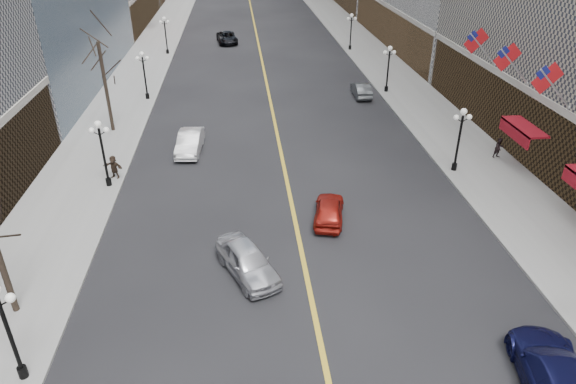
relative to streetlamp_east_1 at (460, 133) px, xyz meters
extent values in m
cube|color=gray|center=(2.20, 40.00, -2.83)|extent=(6.00, 230.00, 0.15)
cube|color=gray|center=(-25.80, 40.00, -2.83)|extent=(6.00, 230.00, 0.15)
cube|color=gold|center=(-11.80, 50.00, -2.89)|extent=(0.25, 200.00, 0.02)
cube|color=#4C3F33|center=(6.60, -1.00, -0.30)|extent=(2.80, 41.00, 5.00)
cube|color=#4C3F33|center=(6.60, 38.00, -0.30)|extent=(2.80, 35.00, 5.00)
cube|color=#4C3F33|center=(-30.20, 57.00, -0.30)|extent=(2.80, 29.00, 5.00)
cylinder|color=black|center=(0.00, 0.00, -2.50)|extent=(0.36, 0.36, 0.50)
cylinder|color=black|center=(0.00, 0.00, -0.75)|extent=(0.16, 0.16, 4.00)
sphere|color=white|center=(0.00, 0.00, 1.55)|extent=(0.44, 0.44, 0.44)
sphere|color=white|center=(-0.45, 0.00, 1.15)|extent=(0.36, 0.36, 0.36)
sphere|color=white|center=(0.45, 0.00, 1.15)|extent=(0.36, 0.36, 0.36)
cylinder|color=black|center=(0.00, 18.00, -2.50)|extent=(0.36, 0.36, 0.50)
cylinder|color=black|center=(0.00, 18.00, -0.75)|extent=(0.16, 0.16, 4.00)
sphere|color=white|center=(0.00, 18.00, 1.55)|extent=(0.44, 0.44, 0.44)
sphere|color=white|center=(-0.45, 18.00, 1.15)|extent=(0.36, 0.36, 0.36)
sphere|color=white|center=(0.45, 18.00, 1.15)|extent=(0.36, 0.36, 0.36)
cylinder|color=black|center=(0.00, 36.00, -2.50)|extent=(0.36, 0.36, 0.50)
cylinder|color=black|center=(0.00, 36.00, -0.75)|extent=(0.16, 0.16, 4.00)
sphere|color=white|center=(0.00, 36.00, 1.55)|extent=(0.44, 0.44, 0.44)
sphere|color=white|center=(-0.45, 36.00, 1.15)|extent=(0.36, 0.36, 0.36)
sphere|color=white|center=(0.45, 36.00, 1.15)|extent=(0.36, 0.36, 0.36)
cylinder|color=black|center=(-23.60, -16.00, -2.50)|extent=(0.36, 0.36, 0.50)
cylinder|color=black|center=(-23.60, -16.00, -0.75)|extent=(0.16, 0.16, 4.00)
sphere|color=white|center=(-23.15, -16.00, 1.15)|extent=(0.36, 0.36, 0.36)
cylinder|color=black|center=(-23.60, 0.00, -2.50)|extent=(0.36, 0.36, 0.50)
cylinder|color=black|center=(-23.60, 0.00, -0.75)|extent=(0.16, 0.16, 4.00)
sphere|color=white|center=(-23.60, 0.00, 1.55)|extent=(0.44, 0.44, 0.44)
sphere|color=white|center=(-24.05, 0.00, 1.15)|extent=(0.36, 0.36, 0.36)
sphere|color=white|center=(-23.15, 0.00, 1.15)|extent=(0.36, 0.36, 0.36)
cylinder|color=black|center=(-23.60, 18.00, -2.50)|extent=(0.36, 0.36, 0.50)
cylinder|color=black|center=(-23.60, 18.00, -0.75)|extent=(0.16, 0.16, 4.00)
sphere|color=white|center=(-23.60, 18.00, 1.55)|extent=(0.44, 0.44, 0.44)
sphere|color=white|center=(-24.05, 18.00, 1.15)|extent=(0.36, 0.36, 0.36)
sphere|color=white|center=(-23.15, 18.00, 1.15)|extent=(0.36, 0.36, 0.36)
cylinder|color=black|center=(-23.60, 36.00, -2.50)|extent=(0.36, 0.36, 0.50)
cylinder|color=black|center=(-23.60, 36.00, -0.75)|extent=(0.16, 0.16, 4.00)
sphere|color=white|center=(-23.60, 36.00, 1.55)|extent=(0.44, 0.44, 0.44)
sphere|color=white|center=(-24.05, 36.00, 1.15)|extent=(0.36, 0.36, 0.36)
sphere|color=white|center=(-23.15, 36.00, 1.15)|extent=(0.36, 0.36, 0.36)
cylinder|color=#B2B2B7|center=(4.00, -3.00, 3.90)|extent=(2.49, 0.12, 2.49)
cube|color=red|center=(3.35, -3.00, 4.55)|extent=(1.94, 0.04, 1.94)
cube|color=navy|center=(3.00, -3.00, 4.90)|extent=(0.88, 0.06, 0.88)
cylinder|color=#B2B2B7|center=(4.00, 2.00, 3.90)|extent=(2.49, 0.12, 2.49)
cube|color=red|center=(3.35, 2.00, 4.55)|extent=(1.94, 0.04, 1.94)
cube|color=navy|center=(3.00, 2.00, 4.90)|extent=(0.88, 0.06, 0.88)
cylinder|color=#B2B2B7|center=(4.00, 7.00, 3.90)|extent=(2.49, 0.12, 2.49)
cube|color=red|center=(3.35, 7.00, 4.55)|extent=(1.94, 0.04, 1.94)
cube|color=navy|center=(3.00, 7.00, 4.90)|extent=(0.88, 0.06, 0.88)
cube|color=maroon|center=(4.50, 0.00, 0.30)|extent=(1.40, 4.00, 0.15)
cube|color=maroon|center=(3.85, 0.00, -0.10)|extent=(0.10, 4.00, 0.90)
cylinder|color=#2D231C|center=(-25.30, 10.00, 0.85)|extent=(0.28, 0.28, 7.20)
imported|color=#B3B4BB|center=(-14.72, -10.18, -2.10)|extent=(3.64, 5.08, 1.61)
imported|color=silver|center=(-18.63, 5.27, -2.12)|extent=(2.02, 4.84, 1.56)
imported|color=black|center=(-16.08, 41.83, -2.14)|extent=(3.19, 5.73, 1.52)
imported|color=#111341|center=(-3.47, -18.64, -2.04)|extent=(3.56, 6.28, 1.72)
imported|color=maroon|center=(-9.80, -5.48, -2.20)|extent=(2.52, 4.41, 1.41)
imported|color=#44484B|center=(-2.80, 17.03, -2.22)|extent=(1.55, 4.18, 1.37)
imported|color=black|center=(3.97, 1.69, -1.99)|extent=(0.82, 0.58, 1.53)
imported|color=#30231A|center=(-23.40, 1.10, -1.95)|extent=(1.53, 0.99, 1.60)
camera|label=1|loc=(-14.72, -31.00, 13.17)|focal=32.00mm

